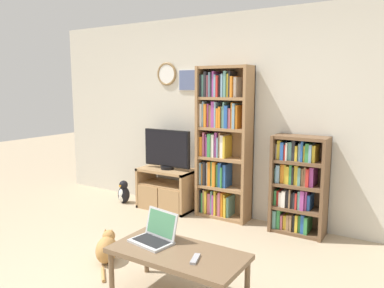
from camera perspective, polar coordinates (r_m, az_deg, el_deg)
wall_back at (r=4.83m, az=7.18°, el=4.14°), size 6.17×0.09×2.60m
tv_stand at (r=5.24m, az=-3.91°, el=-6.79°), size 0.77×0.45×0.56m
television at (r=5.11m, az=-3.82°, el=-0.82°), size 0.71×0.18×0.54m
bookshelf_tall at (r=4.79m, az=4.50°, el=0.19°), size 0.69×0.29×1.94m
bookshelf_short at (r=4.50m, az=15.75°, el=-6.02°), size 0.61×0.31×1.14m
coffee_table at (r=3.07m, az=-2.20°, el=-16.71°), size 1.08×0.54×0.41m
laptop at (r=3.21m, az=-5.60°, el=-13.50°), size 0.38×0.32×0.25m
remote_near_laptop at (r=2.90m, az=0.49°, el=-17.12°), size 0.09×0.17×0.02m
cat at (r=3.85m, az=-12.83°, el=-15.23°), size 0.42×0.48×0.31m
penguin_figurine at (r=5.60m, az=-10.41°, el=-7.32°), size 0.18×0.16×0.33m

